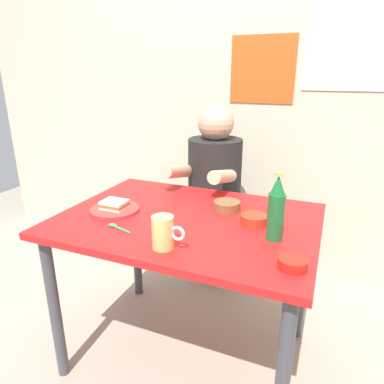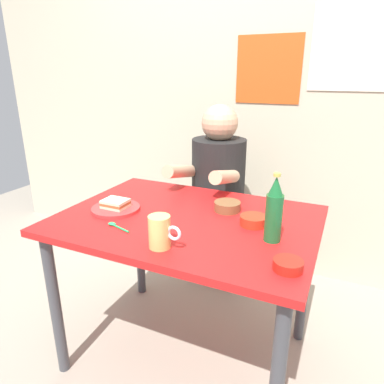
{
  "view_description": "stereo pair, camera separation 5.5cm",
  "coord_description": "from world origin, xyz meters",
  "px_view_note": "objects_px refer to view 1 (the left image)",
  "views": [
    {
      "loc": [
        0.55,
        -1.27,
        1.33
      ],
      "look_at": [
        0.0,
        0.05,
        0.84
      ],
      "focal_mm": 32.2,
      "sensor_mm": 36.0,
      "label": 1
    },
    {
      "loc": [
        0.6,
        -1.24,
        1.33
      ],
      "look_at": [
        0.0,
        0.05,
        0.84
      ],
      "focal_mm": 32.2,
      "sensor_mm": 36.0,
      "label": 2
    }
  ],
  "objects_px": {
    "dining_table": "(188,236)",
    "sandwich": "(115,204)",
    "beer_mug": "(164,232)",
    "beer_bottle": "(276,210)",
    "person_seated": "(214,173)",
    "plate_orange": "(115,210)",
    "condiment_bowl_brown": "(227,205)",
    "stool": "(213,235)"
  },
  "relations": [
    {
      "from": "dining_table",
      "to": "beer_bottle",
      "type": "bearing_deg",
      "value": -9.6
    },
    {
      "from": "person_seated",
      "to": "stool",
      "type": "bearing_deg",
      "value": 90.0
    },
    {
      "from": "stool",
      "to": "beer_mug",
      "type": "distance_m",
      "value": 1.03
    },
    {
      "from": "plate_orange",
      "to": "condiment_bowl_brown",
      "type": "relative_size",
      "value": 1.83
    },
    {
      "from": "plate_orange",
      "to": "beer_mug",
      "type": "relative_size",
      "value": 1.75
    },
    {
      "from": "sandwich",
      "to": "beer_bottle",
      "type": "xyz_separation_m",
      "value": [
        0.72,
        -0.0,
        0.09
      ]
    },
    {
      "from": "plate_orange",
      "to": "person_seated",
      "type": "bearing_deg",
      "value": 70.6
    },
    {
      "from": "person_seated",
      "to": "sandwich",
      "type": "distance_m",
      "value": 0.72
    },
    {
      "from": "plate_orange",
      "to": "beer_bottle",
      "type": "xyz_separation_m",
      "value": [
        0.72,
        -0.0,
        0.11
      ]
    },
    {
      "from": "sandwich",
      "to": "beer_bottle",
      "type": "relative_size",
      "value": 0.42
    },
    {
      "from": "sandwich",
      "to": "condiment_bowl_brown",
      "type": "distance_m",
      "value": 0.51
    },
    {
      "from": "beer_mug",
      "to": "condiment_bowl_brown",
      "type": "relative_size",
      "value": 1.05
    },
    {
      "from": "person_seated",
      "to": "condiment_bowl_brown",
      "type": "relative_size",
      "value": 6.0
    },
    {
      "from": "sandwich",
      "to": "condiment_bowl_brown",
      "type": "relative_size",
      "value": 0.92
    },
    {
      "from": "dining_table",
      "to": "sandwich",
      "type": "bearing_deg",
      "value": -169.35
    },
    {
      "from": "stool",
      "to": "person_seated",
      "type": "xyz_separation_m",
      "value": [
        0.0,
        -0.01,
        0.42
      ]
    },
    {
      "from": "dining_table",
      "to": "plate_orange",
      "type": "height_order",
      "value": "plate_orange"
    },
    {
      "from": "beer_mug",
      "to": "beer_bottle",
      "type": "relative_size",
      "value": 0.48
    },
    {
      "from": "stool",
      "to": "condiment_bowl_brown",
      "type": "height_order",
      "value": "condiment_bowl_brown"
    },
    {
      "from": "dining_table",
      "to": "beer_bottle",
      "type": "height_order",
      "value": "beer_bottle"
    },
    {
      "from": "condiment_bowl_brown",
      "to": "sandwich",
      "type": "bearing_deg",
      "value": -156.07
    },
    {
      "from": "sandwich",
      "to": "beer_mug",
      "type": "distance_m",
      "value": 0.43
    },
    {
      "from": "beer_mug",
      "to": "beer_bottle",
      "type": "bearing_deg",
      "value": 32.19
    },
    {
      "from": "person_seated",
      "to": "condiment_bowl_brown",
      "type": "xyz_separation_m",
      "value": [
        0.23,
        -0.47,
        -0.0
      ]
    },
    {
      "from": "dining_table",
      "to": "plate_orange",
      "type": "relative_size",
      "value": 5.0
    },
    {
      "from": "person_seated",
      "to": "plate_orange",
      "type": "distance_m",
      "value": 0.72
    },
    {
      "from": "beer_bottle",
      "to": "person_seated",
      "type": "bearing_deg",
      "value": 124.86
    },
    {
      "from": "stool",
      "to": "beer_mug",
      "type": "height_order",
      "value": "beer_mug"
    },
    {
      "from": "condiment_bowl_brown",
      "to": "dining_table",
      "type": "bearing_deg",
      "value": -132.75
    },
    {
      "from": "dining_table",
      "to": "person_seated",
      "type": "xyz_separation_m",
      "value": [
        -0.09,
        0.62,
        0.12
      ]
    },
    {
      "from": "dining_table",
      "to": "beer_bottle",
      "type": "distance_m",
      "value": 0.44
    },
    {
      "from": "stool",
      "to": "plate_orange",
      "type": "height_order",
      "value": "plate_orange"
    },
    {
      "from": "plate_orange",
      "to": "sandwich",
      "type": "bearing_deg",
      "value": 90.0
    },
    {
      "from": "beer_bottle",
      "to": "dining_table",
      "type": "bearing_deg",
      "value": 170.4
    },
    {
      "from": "stool",
      "to": "person_seated",
      "type": "distance_m",
      "value": 0.42
    },
    {
      "from": "stool",
      "to": "person_seated",
      "type": "height_order",
      "value": "person_seated"
    },
    {
      "from": "condiment_bowl_brown",
      "to": "stool",
      "type": "bearing_deg",
      "value": 115.01
    },
    {
      "from": "person_seated",
      "to": "beer_bottle",
      "type": "distance_m",
      "value": 0.84
    },
    {
      "from": "beer_mug",
      "to": "stool",
      "type": "bearing_deg",
      "value": 97.7
    },
    {
      "from": "plate_orange",
      "to": "beer_bottle",
      "type": "height_order",
      "value": "beer_bottle"
    },
    {
      "from": "plate_orange",
      "to": "beer_mug",
      "type": "height_order",
      "value": "beer_mug"
    },
    {
      "from": "beer_bottle",
      "to": "sandwich",
      "type": "bearing_deg",
      "value": 179.82
    }
  ]
}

